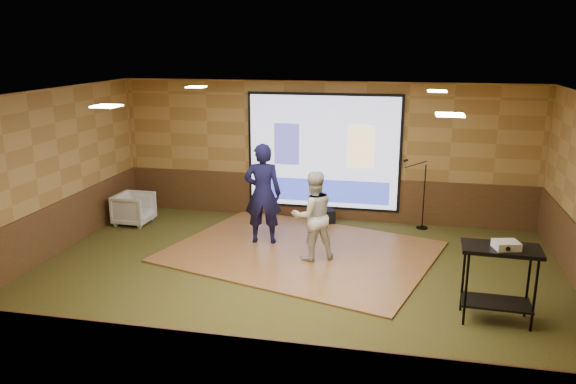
% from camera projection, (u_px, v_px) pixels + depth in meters
% --- Properties ---
extents(ground, '(9.00, 9.00, 0.00)m').
position_uv_depth(ground, '(291.00, 281.00, 9.19)').
color(ground, '#2E3518').
rests_on(ground, ground).
extents(room_shell, '(9.04, 7.04, 3.02)m').
position_uv_depth(room_shell, '(291.00, 156.00, 8.64)').
color(room_shell, '#AA8546').
rests_on(room_shell, ground).
extents(wainscot_back, '(9.00, 0.04, 0.95)m').
position_uv_depth(wainscot_back, '(323.00, 197.00, 12.35)').
color(wainscot_back, '#4A2B18').
rests_on(wainscot_back, ground).
extents(wainscot_front, '(9.00, 0.04, 0.95)m').
position_uv_depth(wainscot_front, '(224.00, 375.00, 5.77)').
color(wainscot_front, '#4A2B18').
rests_on(wainscot_front, ground).
extents(wainscot_left, '(0.04, 7.00, 0.95)m').
position_uv_depth(wainscot_left, '(44.00, 235.00, 9.95)').
color(wainscot_left, '#4A2B18').
rests_on(wainscot_left, ground).
extents(projector_screen, '(3.32, 0.06, 2.52)m').
position_uv_depth(projector_screen, '(323.00, 153.00, 12.05)').
color(projector_screen, black).
rests_on(projector_screen, room_shell).
extents(downlight_nw, '(0.32, 0.32, 0.02)m').
position_uv_depth(downlight_nw, '(196.00, 87.00, 10.55)').
color(downlight_nw, '#FFE9BF').
rests_on(downlight_nw, room_shell).
extents(downlight_ne, '(0.32, 0.32, 0.02)m').
position_uv_depth(downlight_ne, '(437.00, 91.00, 9.68)').
color(downlight_ne, '#FFE9BF').
rests_on(downlight_ne, room_shell).
extents(downlight_sw, '(0.32, 0.32, 0.02)m').
position_uv_depth(downlight_sw, '(106.00, 106.00, 7.43)').
color(downlight_sw, '#FFE9BF').
rests_on(downlight_sw, room_shell).
extents(downlight_se, '(0.32, 0.32, 0.02)m').
position_uv_depth(downlight_se, '(450.00, 115.00, 6.56)').
color(downlight_se, '#FFE9BF').
rests_on(downlight_se, room_shell).
extents(dance_floor, '(5.42, 4.67, 0.03)m').
position_uv_depth(dance_floor, '(301.00, 252.00, 10.44)').
color(dance_floor, brown).
rests_on(dance_floor, ground).
extents(player_left, '(0.76, 0.55, 1.94)m').
position_uv_depth(player_left, '(263.00, 194.00, 10.65)').
color(player_left, '#13123A').
rests_on(player_left, dance_floor).
extents(player_right, '(0.97, 0.91, 1.60)m').
position_uv_depth(player_right, '(313.00, 216.00, 9.86)').
color(player_right, beige).
rests_on(player_right, dance_floor).
extents(av_table, '(1.05, 0.55, 1.10)m').
position_uv_depth(av_table, '(499.00, 268.00, 7.69)').
color(av_table, black).
rests_on(av_table, ground).
extents(projector, '(0.38, 0.34, 0.11)m').
position_uv_depth(projector, '(506.00, 245.00, 7.53)').
color(projector, white).
rests_on(projector, av_table).
extents(mic_stand, '(0.58, 0.24, 1.47)m').
position_uv_depth(mic_stand, '(421.00, 206.00, 11.68)').
color(mic_stand, black).
rests_on(mic_stand, ground).
extents(banquet_chair, '(0.76, 0.74, 0.67)m').
position_uv_depth(banquet_chair, '(134.00, 209.00, 12.00)').
color(banquet_chair, gray).
rests_on(banquet_chair, ground).
extents(duffel_bag, '(0.60, 0.51, 0.31)m').
position_uv_depth(duffel_bag, '(322.00, 217.00, 12.04)').
color(duffel_bag, black).
rests_on(duffel_bag, ground).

